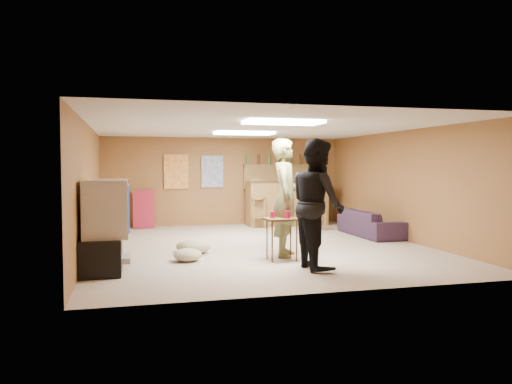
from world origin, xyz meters
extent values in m
plane|color=tan|center=(0.00, 0.00, 0.00)|extent=(7.00, 7.00, 0.00)
cube|color=silver|center=(0.00, 0.00, 2.20)|extent=(6.00, 7.00, 0.02)
cube|color=brown|center=(0.00, 3.50, 1.10)|extent=(6.00, 0.02, 2.20)
cube|color=brown|center=(0.00, -3.50, 1.10)|extent=(6.00, 0.02, 2.20)
cube|color=brown|center=(-3.00, 0.00, 1.10)|extent=(0.02, 7.00, 2.20)
cube|color=brown|center=(3.00, 0.00, 1.10)|extent=(0.02, 7.00, 2.20)
cube|color=black|center=(-2.72, -1.50, 0.25)|extent=(0.55, 1.30, 0.50)
cube|color=#B2B2B7|center=(-2.50, -1.50, 0.15)|extent=(0.35, 0.50, 0.08)
cube|color=#B2B2B7|center=(-2.65, -1.50, 0.90)|extent=(0.60, 1.10, 0.80)
cube|color=navy|center=(-2.34, -1.50, 0.90)|extent=(0.02, 0.95, 0.65)
cube|color=brown|center=(1.50, 2.95, 0.55)|extent=(2.00, 0.60, 1.10)
cube|color=#3B2613|center=(1.50, 2.70, 1.10)|extent=(2.10, 0.12, 0.05)
cube|color=brown|center=(1.50, 3.40, 1.50)|extent=(2.00, 0.18, 0.05)
cube|color=brown|center=(1.50, 3.42, 1.20)|extent=(2.00, 0.14, 0.60)
cube|color=#BF3F26|center=(-1.20, 3.46, 1.35)|extent=(0.60, 0.03, 0.85)
cube|color=#334C99|center=(-0.30, 3.46, 1.35)|extent=(0.55, 0.03, 0.80)
cube|color=maroon|center=(-2.00, 3.30, 0.45)|extent=(0.50, 0.26, 0.91)
cube|color=white|center=(0.00, -1.50, 2.17)|extent=(1.20, 0.60, 0.04)
cube|color=white|center=(0.00, 1.20, 2.17)|extent=(1.20, 0.60, 0.04)
imported|color=#68673C|center=(0.17, -1.10, 0.97)|extent=(0.70, 0.83, 1.94)
imported|color=black|center=(0.33, -2.13, 0.95)|extent=(0.75, 0.94, 1.89)
imported|color=black|center=(2.67, 0.72, 0.27)|extent=(0.73, 1.87, 0.55)
cube|color=#3B2613|center=(0.01, -1.42, 0.34)|extent=(0.54, 0.45, 0.67)
cylinder|color=red|center=(-0.12, -1.36, 0.72)|extent=(0.08, 0.08, 0.10)
cylinder|color=red|center=(0.08, -1.48, 0.73)|extent=(0.10, 0.10, 0.12)
cylinder|color=navy|center=(0.12, -1.34, 0.73)|extent=(0.09, 0.09, 0.12)
ellipsoid|color=tan|center=(-1.25, -0.47, 0.12)|extent=(0.62, 0.62, 0.24)
ellipsoid|color=tan|center=(-1.34, -0.31, 0.10)|extent=(0.58, 0.58, 0.20)
ellipsoid|color=tan|center=(-1.45, -1.15, 0.10)|extent=(0.47, 0.47, 0.20)
camera|label=1|loc=(-2.33, -8.93, 1.50)|focal=35.00mm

